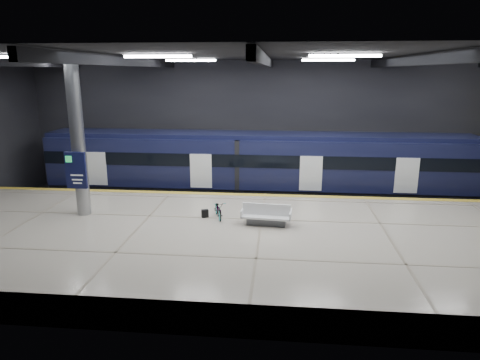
# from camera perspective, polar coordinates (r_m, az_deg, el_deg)

# --- Properties ---
(ground) EXTENTS (30.00, 30.00, 0.00)m
(ground) POSITION_cam_1_polar(r_m,az_deg,el_deg) (19.95, 3.02, -7.28)
(ground) COLOR black
(ground) RESTS_ON ground
(room_shell) EXTENTS (30.10, 16.10, 8.05)m
(room_shell) POSITION_cam_1_polar(r_m,az_deg,el_deg) (18.63, 3.25, 9.31)
(room_shell) COLOR black
(room_shell) RESTS_ON ground
(platform) EXTENTS (30.00, 11.00, 1.10)m
(platform) POSITION_cam_1_polar(r_m,az_deg,el_deg) (17.43, 2.65, -8.61)
(platform) COLOR beige
(platform) RESTS_ON ground
(safety_strip) EXTENTS (30.00, 0.40, 0.01)m
(safety_strip) POSITION_cam_1_polar(r_m,az_deg,el_deg) (22.19, 3.39, -2.02)
(safety_strip) COLOR gold
(safety_strip) RESTS_ON platform
(rails) EXTENTS (30.00, 1.52, 0.16)m
(rails) POSITION_cam_1_polar(r_m,az_deg,el_deg) (25.12, 3.61, -2.51)
(rails) COLOR gray
(rails) RESTS_ON ground
(train) EXTENTS (29.40, 2.84, 3.79)m
(train) POSITION_cam_1_polar(r_m,az_deg,el_deg) (24.61, 6.43, 1.83)
(train) COLOR black
(train) RESTS_ON ground
(bench) EXTENTS (2.13, 1.03, 0.91)m
(bench) POSITION_cam_1_polar(r_m,az_deg,el_deg) (17.92, 3.53, -4.98)
(bench) COLOR #595B60
(bench) RESTS_ON platform
(bicycle) EXTENTS (0.94, 1.57, 0.78)m
(bicycle) POSITION_cam_1_polar(r_m,az_deg,el_deg) (18.71, -2.89, -3.91)
(bicycle) COLOR #99999E
(bicycle) RESTS_ON platform
(pannier_bag) EXTENTS (0.34, 0.27, 0.35)m
(pannier_bag) POSITION_cam_1_polar(r_m,az_deg,el_deg) (18.87, -4.69, -4.47)
(pannier_bag) COLOR black
(pannier_bag) RESTS_ON platform
(info_column) EXTENTS (0.90, 0.78, 6.90)m
(info_column) POSITION_cam_1_polar(r_m,az_deg,el_deg) (19.79, -20.86, 5.03)
(info_column) COLOR #9EA0A5
(info_column) RESTS_ON platform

